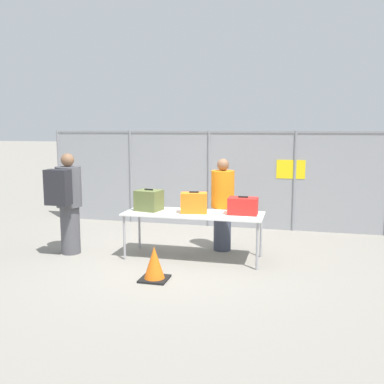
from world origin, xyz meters
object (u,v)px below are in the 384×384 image
object	(u,v)px
traveler_hooded	(67,200)
security_worker_near	(223,203)
traffic_cone	(154,265)
suitcase_red	(243,206)
inspection_table	(193,216)
suitcase_olive	(149,200)
suitcase_orange	(194,203)
utility_trailer	(283,199)

from	to	relation	value
traveler_hooded	security_worker_near	world-z (taller)	traveler_hooded
traffic_cone	security_worker_near	bearing A→B (deg)	68.70
suitcase_red	inspection_table	bearing A→B (deg)	-174.01
inspection_table	traffic_cone	bearing A→B (deg)	-104.74
suitcase_olive	traffic_cone	size ratio (longest dim) A/B	0.93
inspection_table	suitcase_orange	distance (m)	0.22
suitcase_orange	traveler_hooded	size ratio (longest dim) A/B	0.27
suitcase_orange	security_worker_near	world-z (taller)	security_worker_near
inspection_table	security_worker_near	bearing A→B (deg)	57.94
suitcase_orange	utility_trailer	size ratio (longest dim) A/B	0.12
traffic_cone	utility_trailer	bearing A→B (deg)	73.57
traveler_hooded	utility_trailer	xyz separation A→B (m)	(3.52, 4.71, -0.60)
suitcase_red	security_worker_near	bearing A→B (deg)	128.94
utility_trailer	suitcase_red	bearing A→B (deg)	-96.85
inspection_table	suitcase_olive	distance (m)	0.83
suitcase_olive	utility_trailer	size ratio (longest dim) A/B	0.12
suitcase_olive	suitcase_orange	size ratio (longest dim) A/B	0.98
suitcase_olive	suitcase_orange	bearing A→B (deg)	-1.74
security_worker_near	utility_trailer	distance (m)	3.95
suitcase_olive	traveler_hooded	bearing A→B (deg)	-167.13
suitcase_red	security_worker_near	size ratio (longest dim) A/B	0.29
suitcase_red	security_worker_near	xyz separation A→B (m)	(-0.43, 0.53, -0.07)
suitcase_red	utility_trailer	distance (m)	4.41
utility_trailer	suitcase_orange	bearing A→B (deg)	-106.80
suitcase_orange	security_worker_near	distance (m)	0.73
traveler_hooded	traffic_cone	xyz separation A→B (m)	(1.88, -0.88, -0.74)
inspection_table	utility_trailer	bearing A→B (deg)	73.14
suitcase_red	suitcase_olive	bearing A→B (deg)	-178.13
security_worker_near	traffic_cone	distance (m)	2.01
suitcase_red	traveler_hooded	bearing A→B (deg)	-173.00
traveler_hooded	security_worker_near	size ratio (longest dim) A/B	1.06
suitcase_red	suitcase_orange	bearing A→B (deg)	-174.55
suitcase_red	security_worker_near	distance (m)	0.69
security_worker_near	traffic_cone	world-z (taller)	security_worker_near
traveler_hooded	security_worker_near	distance (m)	2.73
security_worker_near	traffic_cone	xyz separation A→B (m)	(-0.69, -1.78, -0.63)
inspection_table	traffic_cone	xyz separation A→B (m)	(-0.30, -1.16, -0.51)
inspection_table	suitcase_orange	size ratio (longest dim) A/B	4.89
suitcase_olive	traveler_hooded	size ratio (longest dim) A/B	0.26
inspection_table	suitcase_red	xyz separation A→B (m)	(0.82, 0.09, 0.19)
suitcase_red	security_worker_near	world-z (taller)	security_worker_near
security_worker_near	utility_trailer	size ratio (longest dim) A/B	0.43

